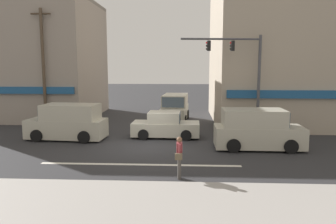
% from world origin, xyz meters
% --- Properties ---
extents(ground_plane, '(120.00, 120.00, 0.00)m').
position_xyz_m(ground_plane, '(0.00, 0.00, 0.00)').
color(ground_plane, '#2B2B2D').
extents(lane_marking_stripe, '(9.00, 0.24, 0.01)m').
position_xyz_m(lane_marking_stripe, '(0.00, -3.50, 0.00)').
color(lane_marking_stripe, silver).
rests_on(lane_marking_stripe, ground).
extents(sidewalk_curb, '(40.00, 5.00, 0.16)m').
position_xyz_m(sidewalk_curb, '(0.00, -8.50, 0.08)').
color(sidewalk_curb, '#9E9993').
rests_on(sidewalk_curb, ground).
extents(building_left_block, '(11.10, 9.53, 9.82)m').
position_xyz_m(building_left_block, '(-11.28, 10.40, 4.91)').
color(building_left_block, gray).
rests_on(building_left_block, ground).
extents(building_right_corner, '(13.10, 10.87, 10.65)m').
position_xyz_m(building_right_corner, '(10.85, 8.62, 5.32)').
color(building_right_corner, tan).
rests_on(building_right_corner, ground).
extents(street_tree, '(2.98, 2.98, 5.07)m').
position_xyz_m(street_tree, '(6.94, 6.21, 3.56)').
color(street_tree, '#4C3823').
rests_on(street_tree, ground).
extents(utility_pole_near_left, '(1.40, 0.22, 8.36)m').
position_xyz_m(utility_pole_near_left, '(-8.10, 5.48, 4.33)').
color(utility_pole_near_left, brown).
rests_on(utility_pole_near_left, ground).
extents(utility_pole_far_right, '(1.40, 0.22, 7.17)m').
position_xyz_m(utility_pole_far_right, '(8.08, 7.74, 3.73)').
color(utility_pole_far_right, brown).
rests_on(utility_pole_far_right, ground).
extents(traffic_light_mast, '(4.87, 0.68, 6.20)m').
position_xyz_m(traffic_light_mast, '(5.52, 2.58, 4.18)').
color(traffic_light_mast, '#47474C').
rests_on(traffic_light_mast, ground).
extents(van_waiting_far, '(4.73, 2.30, 2.11)m').
position_xyz_m(van_waiting_far, '(-4.98, 1.37, 1.01)').
color(van_waiting_far, '#B7B29E').
rests_on(van_waiting_far, ground).
extents(van_crossing_leftbound, '(2.30, 4.72, 2.11)m').
position_xyz_m(van_crossing_leftbound, '(1.21, 8.03, 1.01)').
color(van_crossing_leftbound, '#B7B29E').
rests_on(van_crossing_leftbound, ground).
extents(sedan_approaching_near, '(4.14, 1.97, 1.58)m').
position_xyz_m(sedan_approaching_near, '(0.81, 2.18, 0.71)').
color(sedan_approaching_near, '#B7B29E').
rests_on(sedan_approaching_near, ground).
extents(van_parked_curbside, '(4.61, 2.06, 2.11)m').
position_xyz_m(van_parked_curbside, '(5.81, -0.35, 1.01)').
color(van_parked_curbside, '#B7B29E').
rests_on(van_parked_curbside, ground).
extents(pedestrian_foreground_with_bag, '(0.29, 0.67, 1.67)m').
position_xyz_m(pedestrian_foreground_with_bag, '(1.78, -5.25, 0.95)').
color(pedestrian_foreground_with_bag, '#4C4742').
rests_on(pedestrian_foreground_with_bag, ground).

